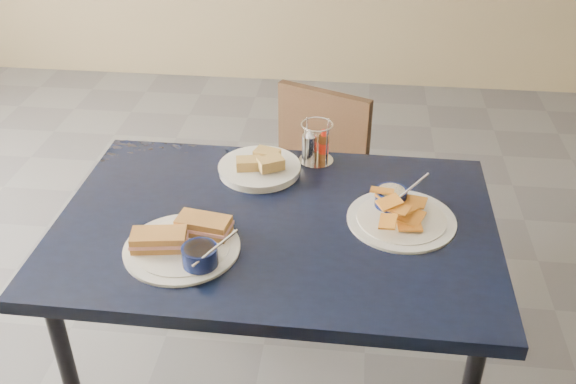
# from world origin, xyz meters

# --- Properties ---
(ground) EXTENTS (6.00, 6.00, 0.00)m
(ground) POSITION_xyz_m (0.00, 0.00, 0.00)
(ground) COLOR #4D4C51
(ground) RESTS_ON ground
(dining_table) EXTENTS (1.22, 0.82, 0.75)m
(dining_table) POSITION_xyz_m (0.08, -0.25, 0.68)
(dining_table) COLOR black
(dining_table) RESTS_ON ground
(chair_far) EXTENTS (0.49, 0.50, 0.80)m
(chair_far) POSITION_xyz_m (0.10, 0.44, 0.46)
(chair_far) COLOR black
(chair_far) RESTS_ON ground
(sandwich_plate) EXTENTS (0.32, 0.30, 0.12)m
(sandwich_plate) POSITION_xyz_m (-0.13, -0.40, 0.77)
(sandwich_plate) COLOR white
(sandwich_plate) RESTS_ON dining_table
(plantain_plate) EXTENTS (0.30, 0.30, 0.12)m
(plantain_plate) POSITION_xyz_m (0.42, -0.19, 0.77)
(plantain_plate) COLOR white
(plantain_plate) RESTS_ON dining_table
(bread_basket) EXTENTS (0.25, 0.25, 0.07)m
(bread_basket) POSITION_xyz_m (0.00, 0.00, 0.77)
(bread_basket) COLOR white
(bread_basket) RESTS_ON dining_table
(condiment_caddy) EXTENTS (0.11, 0.11, 0.14)m
(condiment_caddy) POSITION_xyz_m (0.17, 0.09, 0.81)
(condiment_caddy) COLOR silver
(condiment_caddy) RESTS_ON dining_table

